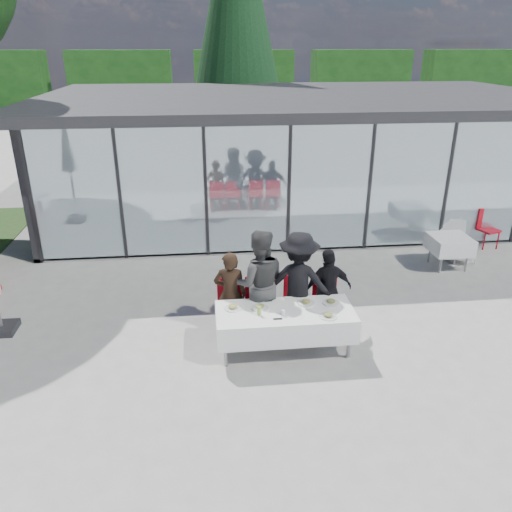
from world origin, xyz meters
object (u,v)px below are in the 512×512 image
Objects in this scene: plate_extra at (328,316)px; folded_eyeglasses at (278,319)px; diner_d at (328,290)px; spare_chair_b at (423,224)px; plate_a at (233,307)px; conifer_tree at (236,7)px; plate_b at (260,307)px; diner_chair_c at (296,300)px; juice_bottle at (259,311)px; diner_chair_a at (230,303)px; dining_table at (285,322)px; diner_b at (259,283)px; spare_table_right at (450,244)px; diner_chair_d at (325,298)px; diner_chair_b at (258,302)px; plate_c at (306,302)px; plate_d at (331,302)px; lounger at (454,243)px; diner_a at (230,294)px; spare_chair_a at (486,226)px; diner_c at (298,283)px.

plate_extra is 0.81m from folded_eyeglasses.
diner_d is 1.57× the size of spare_chair_b.
plate_a is 0.03× the size of conifer_tree.
folded_eyeglasses is at bearing -58.11° from plate_b.
juice_bottle is at bearing -132.27° from diner_chair_c.
dining_table is at bearing -41.21° from diner_chair_a.
plate_extra is at bearing 66.17° from diner_d.
plate_a and plate_b have the same top height.
juice_bottle is 1.04× the size of folded_eyeglasses.
diner_b is at bearing 119.79° from dining_table.
conifer_tree reaches higher than spare_table_right.
diner_chair_d is 6.96× the size of folded_eyeglasses.
diner_chair_b is 3.40× the size of plate_a.
plate_d is at bearing -5.00° from plate_c.
diner_d reaches higher than plate_a.
plate_d is at bearing -87.44° from conifer_tree.
plate_c is at bearing -89.26° from conifer_tree.
folded_eyeglasses reaches higher than lounger.
diner_chair_b is (0.50, 0.12, -0.24)m from diner_a.
diner_a is 0.46m from plate_a.
diner_chair_d is 3.40× the size of plate_c.
plate_b is 0.45m from folded_eyeglasses.
folded_eyeglasses is at bearing -135.33° from diner_chair_d.
dining_table is at bearing 151.40° from diner_a.
diner_b is 0.44m from diner_chair_b.
spare_chair_a is at bearing 20.86° from lounger.
plate_b is 1.00× the size of plate_extra.
diner_chair_a reaches higher than spare_table_right.
folded_eyeglasses is at bearing -143.76° from spare_chair_a.
folded_eyeglasses is (0.24, -0.38, -0.02)m from plate_b.
diner_d is at bearing -145.63° from spare_table_right.
diner_chair_d is 13.58m from conifer_tree.
spare_table_right is (4.64, 2.34, -0.41)m from diner_b.
spare_chair_a is 1.00× the size of spare_chair_b.
plate_b is at bearing -153.59° from diner_chair_d.
diner_b reaches higher than diner_chair_d.
juice_bottle is at bearing 127.76° from diner_a.
diner_chair_a and spare_chair_b have the same top height.
juice_bottle is at bearing -92.84° from conifer_tree.
spare_table_right is (4.28, 2.97, 0.02)m from dining_table.
plate_extra is at bearing -16.26° from plate_a.
plate_b is at bearing 50.85° from diner_c.
diner_chair_d is 1.13× the size of spare_table_right.
juice_bottle is at bearing -159.61° from plate_c.
diner_chair_c is at bearing 26.50° from plate_a.
diner_chair_b is at bearing -158.61° from diner_a.
diner_chair_d is at bearing -132.80° from spare_chair_b.
plate_c reaches higher than dining_table.
spare_table_right is 0.59× the size of lounger.
dining_table is 1.22× the size of diner_c.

